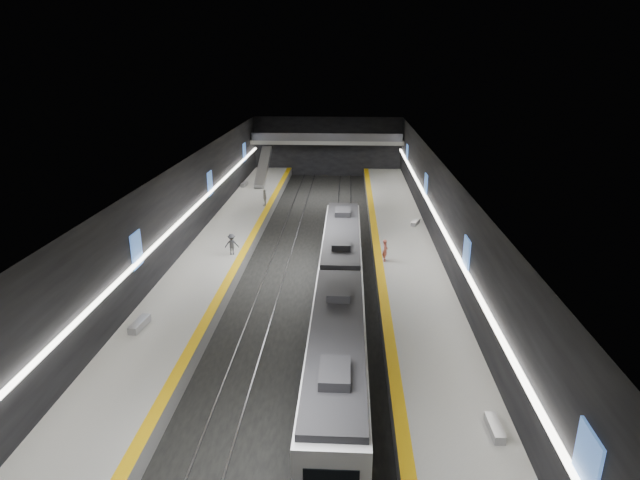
# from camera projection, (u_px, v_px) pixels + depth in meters

# --- Properties ---
(ground) EXTENTS (70.00, 70.00, 0.00)m
(ground) POSITION_uv_depth(u_px,v_px,m) (309.00, 272.00, 41.00)
(ground) COLOR black
(ground) RESTS_ON ground
(ceiling) EXTENTS (20.00, 70.00, 0.04)m
(ceiling) POSITION_uv_depth(u_px,v_px,m) (308.00, 169.00, 38.40)
(ceiling) COLOR beige
(ceiling) RESTS_ON wall_left
(wall_left) EXTENTS (0.04, 70.00, 8.00)m
(wall_left) POSITION_uv_depth(u_px,v_px,m) (176.00, 220.00, 40.21)
(wall_left) COLOR black
(wall_left) RESTS_ON ground
(wall_right) EXTENTS (0.04, 70.00, 8.00)m
(wall_right) POSITION_uv_depth(u_px,v_px,m) (444.00, 224.00, 39.19)
(wall_right) COLOR black
(wall_right) RESTS_ON ground
(wall_back) EXTENTS (20.00, 0.04, 8.00)m
(wall_back) POSITION_uv_depth(u_px,v_px,m) (328.00, 147.00, 72.74)
(wall_back) COLOR black
(wall_back) RESTS_ON ground
(platform_left) EXTENTS (5.00, 70.00, 1.00)m
(platform_left) POSITION_uv_depth(u_px,v_px,m) (212.00, 264.00, 41.22)
(platform_left) COLOR slate
(platform_left) RESTS_ON ground
(tile_surface_left) EXTENTS (5.00, 70.00, 0.02)m
(tile_surface_left) POSITION_uv_depth(u_px,v_px,m) (212.00, 257.00, 41.06)
(tile_surface_left) COLOR #ACACA7
(tile_surface_left) RESTS_ON platform_left
(tactile_strip_left) EXTENTS (0.60, 70.00, 0.02)m
(tactile_strip_left) POSITION_uv_depth(u_px,v_px,m) (240.00, 258.00, 40.94)
(tactile_strip_left) COLOR #F3B40C
(tactile_strip_left) RESTS_ON platform_left
(platform_right) EXTENTS (5.00, 70.00, 1.00)m
(platform_right) POSITION_uv_depth(u_px,v_px,m) (408.00, 267.00, 40.46)
(platform_right) COLOR slate
(platform_right) RESTS_ON ground
(tile_surface_right) EXTENTS (5.00, 70.00, 0.02)m
(tile_surface_right) POSITION_uv_depth(u_px,v_px,m) (408.00, 261.00, 40.29)
(tile_surface_right) COLOR #ACACA7
(tile_surface_right) RESTS_ON platform_right
(tactile_strip_right) EXTENTS (0.60, 70.00, 0.02)m
(tactile_strip_right) POSITION_uv_depth(u_px,v_px,m) (379.00, 261.00, 40.40)
(tactile_strip_right) COLOR #F3B40C
(tactile_strip_right) RESTS_ON platform_right
(rails) EXTENTS (6.52, 70.00, 0.12)m
(rails) POSITION_uv_depth(u_px,v_px,m) (309.00, 271.00, 40.98)
(rails) COLOR gray
(rails) RESTS_ON ground
(train) EXTENTS (2.69, 30.04, 3.60)m
(train) POSITION_uv_depth(u_px,v_px,m) (340.00, 295.00, 31.74)
(train) COLOR #10193B
(train) RESTS_ON ground
(ad_posters) EXTENTS (19.94, 53.50, 2.20)m
(ad_posters) POSITION_uv_depth(u_px,v_px,m) (310.00, 212.00, 40.48)
(ad_posters) COLOR #4474CC
(ad_posters) RESTS_ON wall_left
(cove_light_left) EXTENTS (0.25, 68.60, 0.12)m
(cove_light_left) POSITION_uv_depth(u_px,v_px,m) (179.00, 222.00, 40.27)
(cove_light_left) COLOR white
(cove_light_left) RESTS_ON wall_left
(cove_light_right) EXTENTS (0.25, 68.60, 0.12)m
(cove_light_right) POSITION_uv_depth(u_px,v_px,m) (442.00, 226.00, 39.27)
(cove_light_right) COLOR white
(cove_light_right) RESTS_ON wall_right
(mezzanine_bridge) EXTENTS (20.00, 3.00, 1.50)m
(mezzanine_bridge) POSITION_uv_depth(u_px,v_px,m) (327.00, 141.00, 70.45)
(mezzanine_bridge) COLOR gray
(mezzanine_bridge) RESTS_ON wall_left
(escalator) EXTENTS (1.20, 7.50, 3.92)m
(escalator) POSITION_uv_depth(u_px,v_px,m) (263.00, 167.00, 64.99)
(escalator) COLOR #99999E
(escalator) RESTS_ON platform_left
(bench_left_near) EXTENTS (0.69, 1.89, 0.45)m
(bench_left_near) POSITION_uv_depth(u_px,v_px,m) (139.00, 324.00, 30.34)
(bench_left_near) COLOR #99999E
(bench_left_near) RESTS_ON platform_left
(bench_left_far) EXTENTS (0.65, 1.76, 0.42)m
(bench_left_far) POSITION_uv_depth(u_px,v_px,m) (244.00, 184.00, 63.58)
(bench_left_far) COLOR #99999E
(bench_left_far) RESTS_ON platform_left
(bench_right_near) EXTENTS (0.51, 1.68, 0.41)m
(bench_right_near) POSITION_uv_depth(u_px,v_px,m) (495.00, 428.00, 21.91)
(bench_right_near) COLOR #99999E
(bench_right_near) RESTS_ON platform_right
(bench_right_far) EXTENTS (1.04, 1.64, 0.39)m
(bench_right_far) POSITION_uv_depth(u_px,v_px,m) (415.00, 223.00, 49.01)
(bench_right_far) COLOR #99999E
(bench_right_far) RESTS_ON platform_right
(passenger_right_a) EXTENTS (0.44, 0.63, 1.68)m
(passenger_right_a) POSITION_uv_depth(u_px,v_px,m) (385.00, 250.00, 40.11)
(passenger_right_a) COLOR #B85544
(passenger_right_a) RESTS_ON platform_right
(passenger_left_a) EXTENTS (0.75, 1.09, 1.71)m
(passenger_left_a) POSITION_uv_depth(u_px,v_px,m) (265.00, 198.00, 55.01)
(passenger_left_a) COLOR #BAB5AA
(passenger_left_a) RESTS_ON platform_left
(passenger_left_b) EXTENTS (1.14, 0.73, 1.68)m
(passenger_left_b) POSITION_uv_depth(u_px,v_px,m) (232.00, 244.00, 41.40)
(passenger_left_b) COLOR #3A3C41
(passenger_left_b) RESTS_ON platform_left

